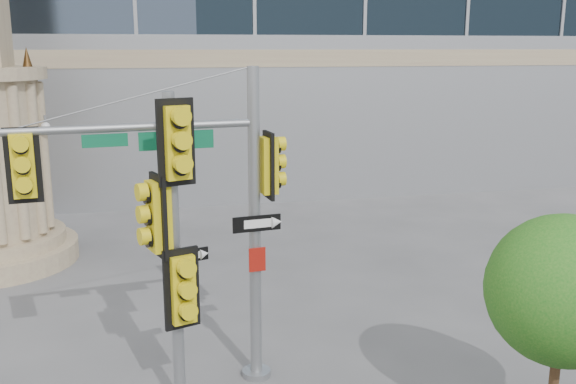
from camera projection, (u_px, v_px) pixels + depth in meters
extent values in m
cone|color=#472D14|center=(27.00, 57.00, 16.15)|extent=(0.24, 0.24, 0.50)
cylinder|color=slate|center=(256.00, 373.00, 11.15)|extent=(0.49, 0.49, 0.11)
cylinder|color=slate|center=(255.00, 229.00, 10.58)|extent=(0.19, 0.19, 5.30)
cylinder|color=slate|center=(135.00, 127.00, 9.60)|extent=(3.70, 0.54, 0.12)
cube|color=#0B5C3A|center=(177.00, 140.00, 9.83)|extent=(1.14, 0.17, 0.28)
cube|color=yellow|center=(23.00, 165.00, 9.19)|extent=(0.51, 0.30, 1.10)
cube|color=yellow|center=(269.00, 165.00, 10.43)|extent=(0.30, 0.51, 1.10)
cube|color=black|center=(257.00, 223.00, 10.44)|extent=(0.81, 0.12, 0.26)
cube|color=maroon|center=(257.00, 260.00, 10.57)|extent=(0.28, 0.06, 0.41)
cylinder|color=slate|center=(175.00, 259.00, 9.61)|extent=(0.18, 0.18, 4.97)
cube|color=yellow|center=(176.00, 142.00, 9.03)|extent=(0.61, 0.44, 1.24)
cube|color=yellow|center=(159.00, 216.00, 9.34)|extent=(0.44, 0.61, 1.24)
cube|color=yellow|center=(181.00, 288.00, 9.51)|extent=(0.61, 0.44, 1.24)
cube|color=black|center=(189.00, 256.00, 9.59)|extent=(0.59, 0.23, 0.20)
cylinder|color=#382314|center=(554.00, 384.00, 9.12)|extent=(0.14, 0.14, 1.82)
sphere|color=#156017|center=(563.00, 290.00, 8.81)|extent=(2.12, 2.12, 2.12)
sphere|color=#156017|center=(550.00, 317.00, 8.55)|extent=(1.11, 1.11, 1.11)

